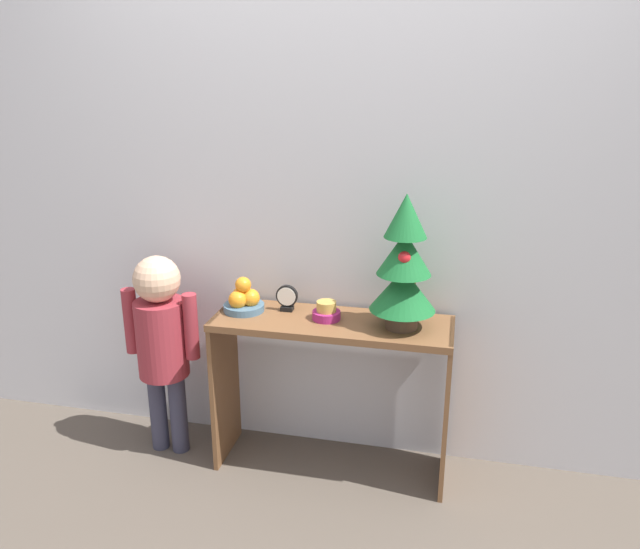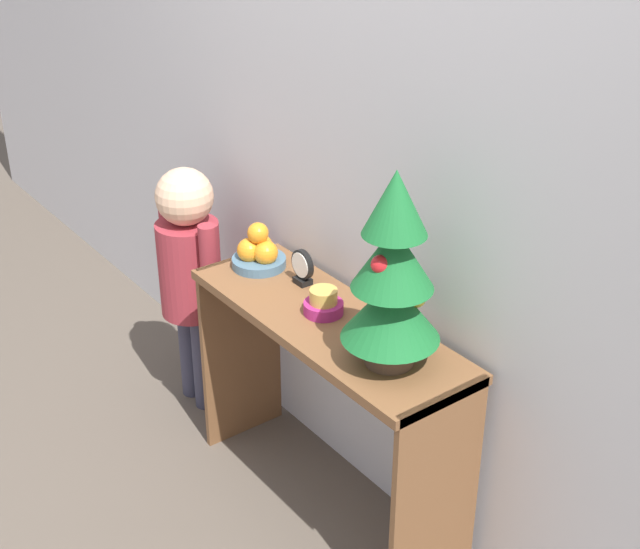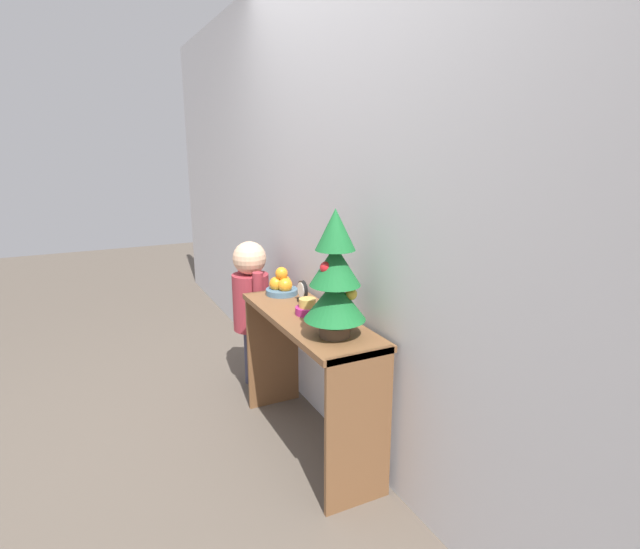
{
  "view_description": "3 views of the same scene",
  "coord_description": "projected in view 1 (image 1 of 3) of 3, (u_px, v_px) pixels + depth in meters",
  "views": [
    {
      "loc": [
        0.49,
        -2.21,
        1.73
      ],
      "look_at": [
        -0.06,
        0.19,
        0.91
      ],
      "focal_mm": 35.0,
      "sensor_mm": 36.0,
      "label": 1
    },
    {
      "loc": [
        1.81,
        -1.21,
        2.04
      ],
      "look_at": [
        -0.02,
        0.17,
        0.85
      ],
      "focal_mm": 50.0,
      "sensor_mm": 36.0,
      "label": 2
    },
    {
      "loc": [
        2.09,
        -0.8,
        1.52
      ],
      "look_at": [
        0.05,
        0.21,
        0.93
      ],
      "focal_mm": 28.0,
      "sensor_mm": 36.0,
      "label": 3
    }
  ],
  "objects": [
    {
      "name": "desk_clock",
      "position": [
        287.0,
        298.0,
        2.72
      ],
      "size": [
        0.1,
        0.04,
        0.12
      ],
      "color": "black",
      "rests_on": "console_table"
    },
    {
      "name": "console_table",
      "position": [
        332.0,
        358.0,
        2.68
      ],
      "size": [
        1.02,
        0.34,
        0.71
      ],
      "color": "brown",
      "rests_on": "ground_plane"
    },
    {
      "name": "fruit_bowl",
      "position": [
        243.0,
        300.0,
        2.72
      ],
      "size": [
        0.18,
        0.18,
        0.16
      ],
      "color": "#476B84",
      "rests_on": "console_table"
    },
    {
      "name": "back_wall",
      "position": [
        343.0,
        185.0,
        2.66
      ],
      "size": [
        7.0,
        0.05,
        2.5
      ],
      "primitive_type": "cube",
      "color": "silver",
      "rests_on": "ground_plane"
    },
    {
      "name": "ground_plane",
      "position": [
        323.0,
        488.0,
        2.69
      ],
      "size": [
        12.0,
        12.0,
        0.0
      ],
      "primitive_type": "plane",
      "color": "brown"
    },
    {
      "name": "singing_bowl",
      "position": [
        326.0,
        312.0,
        2.63
      ],
      "size": [
        0.12,
        0.12,
        0.08
      ],
      "color": "#9E2366",
      "rests_on": "console_table"
    },
    {
      "name": "mini_tree",
      "position": [
        404.0,
        266.0,
        2.47
      ],
      "size": [
        0.27,
        0.27,
        0.56
      ],
      "color": "#4C3828",
      "rests_on": "console_table"
    },
    {
      "name": "child_figure",
      "position": [
        161.0,
        334.0,
        2.79
      ],
      "size": [
        0.36,
        0.23,
        0.96
      ],
      "color": "#38384C",
      "rests_on": "ground_plane"
    }
  ]
}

